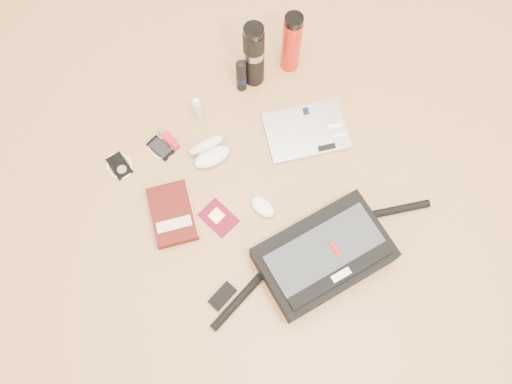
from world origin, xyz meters
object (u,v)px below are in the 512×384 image
book (173,214)px  thermos_red (291,43)px  messenger_bag (323,256)px  laptop (307,131)px  thermos_black (254,55)px

book → thermos_red: size_ratio=0.90×
messenger_bag → laptop: 0.48m
laptop → thermos_black: thermos_black is taller
messenger_bag → thermos_black: 0.76m
messenger_bag → book: 0.54m
thermos_red → thermos_black: bearing=173.6°
book → thermos_red: thermos_red is taller
thermos_black → thermos_red: size_ratio=1.08×
book → laptop: bearing=19.2°
messenger_bag → laptop: bearing=64.3°
laptop → book: book is taller
book → thermos_red: (0.68, 0.32, 0.12)m
book → thermos_red: 0.76m
laptop → book: bearing=-158.7°
book → thermos_black: 0.64m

